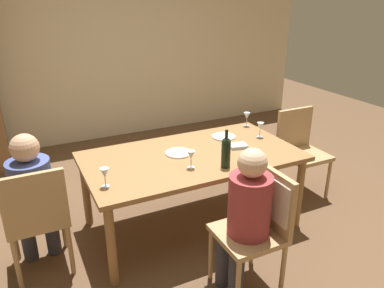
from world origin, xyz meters
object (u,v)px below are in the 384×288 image
Objects in this scene: chair_right_end at (300,146)px; wine_glass_far at (105,174)px; wine_glass_near_left at (191,156)px; dining_table at (192,162)px; person_woman_host at (246,212)px; wine_bottle_tall_green at (226,151)px; wine_glass_near_right at (260,127)px; chair_left_end at (37,215)px; dinner_plate_host at (178,153)px; person_man_bearded at (33,193)px; chair_near at (263,214)px; wine_glass_centre at (247,116)px; dinner_plate_guest_left at (224,137)px.

wine_glass_far is (-2.16, -0.33, 0.30)m from chair_right_end.
wine_glass_near_left is at bearing 0.79° from wine_glass_far.
wine_glass_far is at bearing -163.55° from dining_table.
person_woman_host is 3.46× the size of wine_bottle_tall_green.
dining_table is 12.71× the size of wine_glass_near_right.
chair_right_end is 6.17× the size of wine_glass_near_left.
dining_table is 2.06× the size of chair_left_end.
dinner_plate_host is (0.02, 0.31, -0.10)m from wine_glass_near_left.
person_man_bearded is at bearing -178.21° from wine_glass_near_right.
chair_near is 6.17× the size of wine_glass_near_left.
dinner_plate_host is at bearing 2.04° from person_man_bearded.
person_woman_host reaches higher than wine_glass_near_left.
person_woman_host is at bearing -123.75° from wine_glass_centre.
dinner_plate_guest_left is at bearing 60.56° from wine_bottle_tall_green.
wine_bottle_tall_green is 2.18× the size of wine_glass_near_left.
person_woman_host is 7.54× the size of wine_glass_near_left.
wine_glass_near_right is at bearing -24.66° from dinner_plate_guest_left.
wine_bottle_tall_green reaches higher than wine_glass_near_right.
wine_glass_far is (-0.71, -0.01, 0.00)m from wine_glass_near_left.
wine_glass_near_right is at bearing 4.83° from chair_left_end.
dinner_plate_guest_left is at bearing -10.23° from chair_right_end.
dinner_plate_guest_left is at bearing 16.90° from dinner_plate_host.
person_man_bearded is 1.23m from dinner_plate_host.
chair_right_end reaches higher than wine_glass_near_right.
person_woman_host is at bearing -85.62° from dinner_plate_host.
wine_bottle_tall_green is 0.28m from wine_glass_near_left.
person_man_bearded is (-0.00, 0.11, 0.12)m from chair_left_end.
dinner_plate_host and dinner_plate_guest_left have the same top height.
wine_bottle_tall_green is at bearing -146.19° from wine_glass_near_right.
wine_glass_far is (0.49, -0.16, 0.30)m from chair_left_end.
person_woman_host is 1.25m from dinner_plate_guest_left.
person_woman_host reaches higher than chair_left_end.
person_man_bearded reaches higher than chair_left_end.
chair_left_end is 3.89× the size of dinner_plate_host.
chair_near reaches higher than dinner_plate_host.
chair_left_end is at bearing -172.72° from dinner_plate_host.
wine_glass_centre is at bearing 20.40° from dinner_plate_host.
wine_glass_near_right is (0.82, 0.99, 0.18)m from person_woman_host.
dinner_plate_guest_left is (0.49, 1.14, 0.08)m from person_woman_host.
person_woman_host is at bearing -106.20° from wine_bottle_tall_green.
wine_glass_near_left is at bearing -146.06° from wine_glass_centre.
wine_glass_near_right is (0.67, 0.99, 0.24)m from chair_near.
person_man_bearded reaches higher than wine_glass_centre.
person_man_bearded is at bearing -177.96° from dinner_plate_host.
wine_glass_centre reaches higher than dinner_plate_guest_left.
wine_bottle_tall_green is (1.46, -0.38, 0.21)m from person_man_bearded.
chair_right_end is at bearing 3.76° from dining_table.
wine_glass_near_right is at bearing -39.60° from person_woman_host.
wine_bottle_tall_green reaches higher than chair_right_end.
chair_right_end is 6.17× the size of wine_glass_centre.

